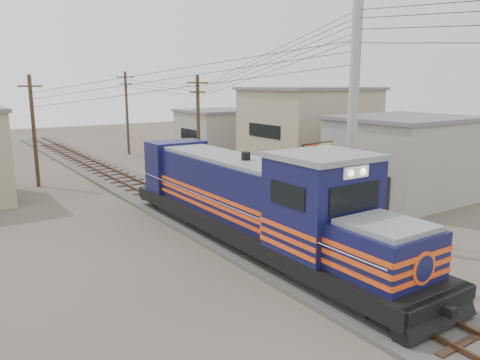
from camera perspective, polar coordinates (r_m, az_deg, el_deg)
ground at (r=18.29m, az=4.03°, el=-9.09°), size 120.00×120.00×0.00m
ballast at (r=26.50m, az=-9.33°, el=-2.41°), size 3.60×70.00×0.16m
track at (r=26.46m, az=-9.35°, el=-2.04°), size 1.15×70.00×0.12m
locomotive at (r=18.68m, az=1.79°, el=-2.82°), size 3.08×16.77×4.16m
utility_pole_main at (r=19.16m, az=13.55°, el=6.95°), size 0.40×0.40×10.00m
wooden_pole_mid at (r=31.43m, az=-5.11°, el=6.57°), size 1.60×0.24×7.00m
wooden_pole_far at (r=44.27m, az=-13.62°, el=8.12°), size 1.60×0.24×7.50m
wooden_pole_left at (r=32.06m, az=-23.85°, el=5.72°), size 1.60×0.24×7.00m
power_lines at (r=24.31m, az=-8.72°, el=14.14°), size 9.65×19.00×3.30m
shophouse_front at (r=27.81m, az=19.24°, el=2.54°), size 7.35×6.30×4.70m
shophouse_mid at (r=34.50m, az=8.34°, el=6.00°), size 8.40×7.35×6.20m
shophouse_back at (r=41.71m, az=-2.53°, el=5.72°), size 6.30×6.30×4.20m
billboard at (r=24.29m, az=9.41°, el=2.37°), size 2.28×0.39×3.53m
market_umbrella at (r=26.19m, az=6.75°, el=2.48°), size 2.67×2.67×2.63m
vendor at (r=25.76m, az=12.44°, el=-1.38°), size 0.67×0.61×1.53m
plant_nursery at (r=25.10m, az=7.93°, el=-2.19°), size 3.41×3.18×1.06m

